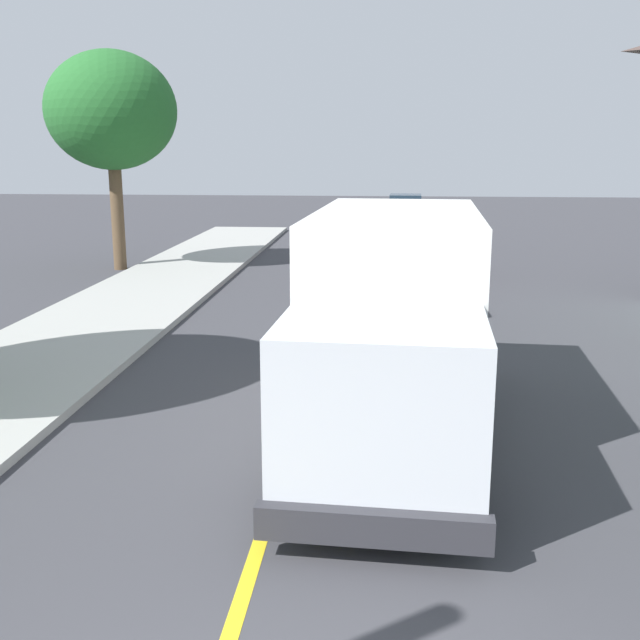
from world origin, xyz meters
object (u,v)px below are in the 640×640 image
object	(u,v)px
parked_car_far	(405,227)
parked_car_mid	(415,249)
street_tree_down_block	(111,111)
box_truck	(393,314)
parked_car_near	(405,286)
parked_car_furthest	(405,212)

from	to	relation	value
parked_car_far	parked_car_mid	bearing A→B (deg)	-88.36
street_tree_down_block	parked_car_far	bearing A→B (deg)	34.92
parked_car_far	box_truck	bearing A→B (deg)	-91.77
parked_car_near	parked_car_mid	bearing A→B (deg)	86.01
box_truck	parked_car_far	distance (m)	21.09
parked_car_far	parked_car_furthest	world-z (taller)	same
parked_car_mid	parked_car_far	xyz separation A→B (m)	(-0.19, 6.76, 0.00)
parked_car_mid	parked_car_furthest	size ratio (longest dim) A/B	0.99
parked_car_near	street_tree_down_block	xyz separation A→B (m)	(-9.51, 6.70, 4.42)
box_truck	parked_car_near	bearing A→B (deg)	87.18
parked_car_mid	street_tree_down_block	world-z (taller)	street_tree_down_block
parked_car_mid	parked_car_far	world-z (taller)	same
parked_car_far	parked_car_furthest	size ratio (longest dim) A/B	1.00
box_truck	parked_car_mid	world-z (taller)	box_truck
box_truck	parked_car_far	size ratio (longest dim) A/B	1.64
box_truck	parked_car_furthest	xyz separation A→B (m)	(0.85, 28.49, -0.97)
box_truck	street_tree_down_block	size ratio (longest dim) A/B	1.02
parked_car_furthest	parked_car_mid	bearing A→B (deg)	-90.01
parked_car_near	parked_car_far	world-z (taller)	same
box_truck	parked_car_mid	size ratio (longest dim) A/B	1.65
parked_car_mid	street_tree_down_block	distance (m)	10.92
parked_car_near	parked_car_far	distance (m)	13.54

